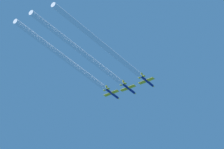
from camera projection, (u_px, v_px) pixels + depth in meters
jet_far_left at (112, 94)px, 367.72m from camera, size 8.87×12.92×3.11m
jet_inner_left at (129, 89)px, 363.28m from camera, size 8.87×12.92×3.11m
jet_center at (147, 81)px, 357.58m from camera, size 8.87×12.92×3.11m
smoke_trail_far_left at (64, 57)px, 340.63m from camera, size 2.58×69.23×2.58m
smoke_trail_inner_left at (80, 51)px, 335.68m from camera, size 2.58×70.75×2.58m
smoke_trail_center at (100, 43)px, 330.54m from camera, size 2.58×69.09×2.58m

